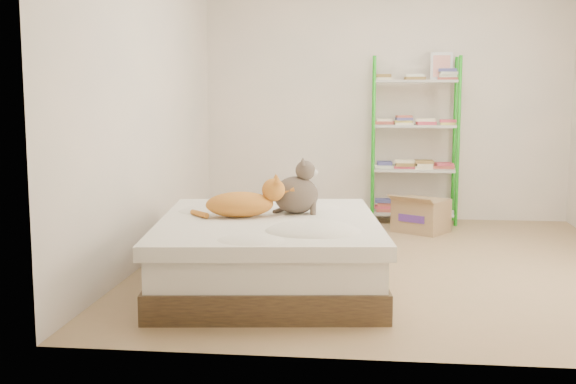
# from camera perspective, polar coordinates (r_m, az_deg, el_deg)

# --- Properties ---
(room) EXTENTS (3.81, 4.21, 2.61)m
(room) POSITION_cam_1_polar(r_m,az_deg,el_deg) (5.61, 8.14, 7.41)
(room) COLOR #A3815B
(room) RESTS_ON ground
(bed) EXTENTS (1.69, 2.02, 0.47)m
(bed) POSITION_cam_1_polar(r_m,az_deg,el_deg) (5.02, -1.52, -4.78)
(bed) COLOR brown
(bed) RESTS_ON ground
(orange_cat) EXTENTS (0.61, 0.42, 0.23)m
(orange_cat) POSITION_cam_1_polar(r_m,az_deg,el_deg) (5.03, -3.84, -0.73)
(orange_cat) COLOR orange
(orange_cat) RESTS_ON bed
(grey_cat) EXTENTS (0.36, 0.30, 0.39)m
(grey_cat) POSITION_cam_1_polar(r_m,az_deg,el_deg) (5.15, 0.64, 0.41)
(grey_cat) COLOR brown
(grey_cat) RESTS_ON bed
(shelf_unit) EXTENTS (0.88, 0.36, 1.74)m
(shelf_unit) POSITION_cam_1_polar(r_m,az_deg,el_deg) (7.52, 9.99, 3.86)
(shelf_unit) COLOR green
(shelf_unit) RESTS_ON ground
(cardboard_box) EXTENTS (0.59, 0.62, 0.37)m
(cardboard_box) POSITION_cam_1_polar(r_m,az_deg,el_deg) (7.07, 10.48, -1.81)
(cardboard_box) COLOR #9D8256
(cardboard_box) RESTS_ON ground
(white_bin) EXTENTS (0.34, 0.30, 0.36)m
(white_bin) POSITION_cam_1_polar(r_m,az_deg,el_deg) (7.58, 0.92, -0.91)
(white_bin) COLOR white
(white_bin) RESTS_ON ground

